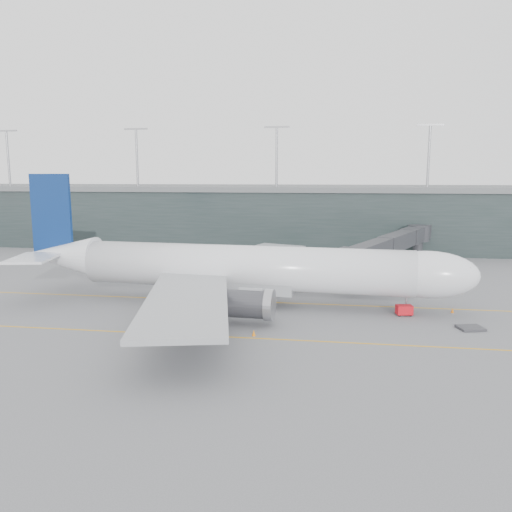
# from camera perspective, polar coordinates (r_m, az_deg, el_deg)

# --- Properties ---
(ground) EXTENTS (320.00, 320.00, 0.00)m
(ground) POSITION_cam_1_polar(r_m,az_deg,el_deg) (77.03, -5.27, -4.29)
(ground) COLOR #5A595E
(ground) RESTS_ON ground
(taxiline_a) EXTENTS (160.00, 0.25, 0.02)m
(taxiline_a) POSITION_cam_1_polar(r_m,az_deg,el_deg) (73.26, -6.01, -5.00)
(taxiline_a) COLOR orange
(taxiline_a) RESTS_ON ground
(taxiline_b) EXTENTS (160.00, 0.25, 0.02)m
(taxiline_b) POSITION_cam_1_polar(r_m,az_deg,el_deg) (58.51, -9.95, -8.78)
(taxiline_b) COLOR orange
(taxiline_b) RESTS_ON ground
(taxiline_lead_main) EXTENTS (0.25, 60.00, 0.02)m
(taxiline_lead_main) POSITION_cam_1_polar(r_m,az_deg,el_deg) (95.33, 0.49, -1.62)
(taxiline_lead_main) COLOR orange
(taxiline_lead_main) RESTS_ON ground
(terminal) EXTENTS (240.00, 36.00, 29.00)m
(terminal) POSITION_cam_1_polar(r_m,az_deg,el_deg) (132.35, 0.63, 4.76)
(terminal) COLOR #1F2A29
(terminal) RESTS_ON ground
(main_aircraft) EXTENTS (64.75, 60.74, 18.15)m
(main_aircraft) POSITION_cam_1_polar(r_m,az_deg,el_deg) (69.65, -1.64, -1.41)
(main_aircraft) COLOR silver
(main_aircraft) RESTS_ON ground
(jet_bridge) EXTENTS (22.56, 45.76, 7.38)m
(jet_bridge) POSITION_cam_1_polar(r_m,az_deg,el_deg) (98.77, 14.57, 1.71)
(jet_bridge) COLOR #2B2C30
(jet_bridge) RESTS_ON ground
(gse_cart) EXTENTS (2.21, 1.64, 1.37)m
(gse_cart) POSITION_cam_1_polar(r_m,az_deg,el_deg) (67.54, 16.57, -5.91)
(gse_cart) COLOR red
(gse_cart) RESTS_ON ground
(baggage_dolly) EXTENTS (3.31, 2.91, 0.28)m
(baggage_dolly) POSITION_cam_1_polar(r_m,az_deg,el_deg) (64.48, 23.31, -7.56)
(baggage_dolly) COLOR #333338
(baggage_dolly) RESTS_ON ground
(uld_a) EXTENTS (2.45, 2.21, 1.83)m
(uld_a) POSITION_cam_1_polar(r_m,az_deg,el_deg) (86.94, -7.93, -2.13)
(uld_a) COLOR #39393E
(uld_a) RESTS_ON ground
(uld_b) EXTENTS (2.71, 2.42, 2.06)m
(uld_b) POSITION_cam_1_polar(r_m,az_deg,el_deg) (87.89, -5.96, -1.89)
(uld_b) COLOR #39393E
(uld_b) RESTS_ON ground
(uld_c) EXTENTS (2.48, 2.14, 1.98)m
(uld_c) POSITION_cam_1_polar(r_m,az_deg,el_deg) (86.19, -3.78, -2.10)
(uld_c) COLOR #39393E
(uld_c) RESTS_ON ground
(cone_nose) EXTENTS (0.40, 0.40, 0.64)m
(cone_nose) POSITION_cam_1_polar(r_m,az_deg,el_deg) (71.04, 21.54, -5.81)
(cone_nose) COLOR orange
(cone_nose) RESTS_ON ground
(cone_wing_stbd) EXTENTS (0.44, 0.44, 0.69)m
(cone_wing_stbd) POSITION_cam_1_polar(r_m,az_deg,el_deg) (56.94, -0.26, -8.79)
(cone_wing_stbd) COLOR orange
(cone_wing_stbd) RESTS_ON ground
(cone_wing_port) EXTENTS (0.41, 0.41, 0.65)m
(cone_wing_port) POSITION_cam_1_polar(r_m,az_deg,el_deg) (86.14, 2.29, -2.58)
(cone_wing_port) COLOR orange
(cone_wing_port) RESTS_ON ground
(cone_tail) EXTENTS (0.45, 0.45, 0.71)m
(cone_tail) POSITION_cam_1_polar(r_m,az_deg,el_deg) (68.49, -12.99, -5.90)
(cone_tail) COLOR #D5570B
(cone_tail) RESTS_ON ground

